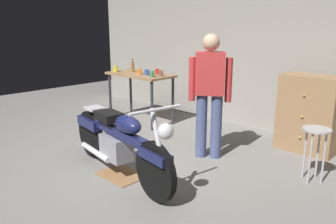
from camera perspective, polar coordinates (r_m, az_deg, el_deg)
The scene contains 15 objects.
ground_plane at distance 4.32m, azimuth -6.36°, elevation -10.13°, with size 12.00×12.00×0.00m, color gray.
back_wall at distance 6.10m, azimuth 14.30°, elevation 11.81°, with size 8.00×0.12×3.10m, color gray.
workbench at distance 6.37m, azimuth -4.68°, elevation 5.40°, with size 1.30×0.64×0.90m.
motorcycle at distance 4.12m, azimuth -8.27°, elevation -4.68°, with size 2.17×0.66×1.00m.
person_standing at distance 4.57m, azimuth 6.97°, elevation 3.47°, with size 0.49×0.40×1.67m.
shop_stool at distance 4.28m, azimuth 23.38°, elevation -4.35°, with size 0.32×0.32×0.64m.
wooden_dresser at distance 5.26m, azimuth 22.40°, elevation -0.27°, with size 0.80×0.47×1.10m.
drip_tray at distance 4.28m, azimuth -7.84°, elevation -10.34°, with size 0.56×0.40×0.01m, color olive.
mug_red_diner at distance 6.25m, azimuth -1.79°, elevation 6.74°, with size 0.11×0.08×0.09m.
mug_green_speckled at distance 5.91m, azimuth -2.70°, elevation 6.34°, with size 0.11×0.08×0.11m.
mug_yellow_tall at distance 6.62m, azimuth -8.73°, elevation 7.10°, with size 0.12×0.09×0.11m.
mug_brown_stoneware at distance 5.97m, azimuth -1.21°, elevation 6.46°, with size 0.11×0.07×0.11m.
mug_blue_enamel at distance 6.14m, azimuth -3.55°, elevation 6.61°, with size 0.12×0.08×0.10m.
mug_orange_travel at distance 6.26m, azimuth -4.78°, elevation 6.76°, with size 0.11×0.08×0.10m.
bottle at distance 6.60m, azimuth -5.91°, elevation 7.52°, with size 0.06×0.06×0.24m.
Camera 1 is at (3.05, -2.48, 1.80)m, focal length 36.62 mm.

